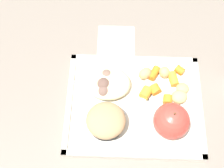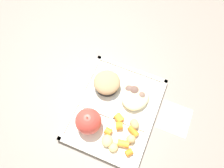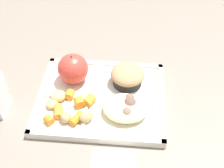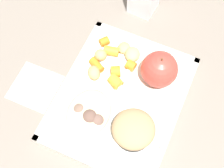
{
  "view_description": "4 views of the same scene",
  "coord_description": "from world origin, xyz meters",
  "px_view_note": "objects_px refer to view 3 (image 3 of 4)",
  "views": [
    {
      "loc": [
        0.04,
        0.3,
        0.7
      ],
      "look_at": [
        0.05,
        -0.03,
        0.05
      ],
      "focal_mm": 49.07,
      "sensor_mm": 36.0,
      "label": 1
    },
    {
      "loc": [
        -0.22,
        -0.08,
        0.75
      ],
      "look_at": [
        0.06,
        0.04,
        0.06
      ],
      "focal_mm": 37.25,
      "sensor_mm": 36.0,
      "label": 2
    },
    {
      "loc": [
        0.07,
        -0.49,
        0.58
      ],
      "look_at": [
        0.03,
        -0.0,
        0.07
      ],
      "focal_mm": 46.03,
      "sensor_mm": 36.0,
      "label": 3
    },
    {
      "loc": [
        0.29,
        0.11,
        0.71
      ],
      "look_at": [
        -0.01,
        -0.03,
        0.04
      ],
      "focal_mm": 55.08,
      "sensor_mm": 36.0,
      "label": 4
    }
  ],
  "objects_px": {
    "lunch_tray": "(101,99)",
    "green_apple": "(73,69)",
    "bran_muffin": "(128,76)",
    "plastic_fork": "(137,106)"
  },
  "relations": [
    {
      "from": "lunch_tray",
      "to": "green_apple",
      "type": "xyz_separation_m",
      "value": [
        -0.08,
        0.06,
        0.05
      ]
    },
    {
      "from": "lunch_tray",
      "to": "green_apple",
      "type": "bearing_deg",
      "value": 144.34
    },
    {
      "from": "bran_muffin",
      "to": "plastic_fork",
      "type": "distance_m",
      "value": 0.09
    },
    {
      "from": "green_apple",
      "to": "plastic_fork",
      "type": "xyz_separation_m",
      "value": [
        0.17,
        -0.08,
        -0.04
      ]
    },
    {
      "from": "green_apple",
      "to": "bran_muffin",
      "type": "relative_size",
      "value": 0.97
    },
    {
      "from": "lunch_tray",
      "to": "bran_muffin",
      "type": "height_order",
      "value": "bran_muffin"
    },
    {
      "from": "bran_muffin",
      "to": "plastic_fork",
      "type": "xyz_separation_m",
      "value": [
        0.03,
        -0.08,
        -0.03
      ]
    },
    {
      "from": "lunch_tray",
      "to": "bran_muffin",
      "type": "bearing_deg",
      "value": 40.71
    },
    {
      "from": "lunch_tray",
      "to": "plastic_fork",
      "type": "xyz_separation_m",
      "value": [
        0.09,
        -0.02,
        0.01
      ]
    },
    {
      "from": "lunch_tray",
      "to": "bran_muffin",
      "type": "xyz_separation_m",
      "value": [
        0.07,
        0.06,
        0.03
      ]
    }
  ]
}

